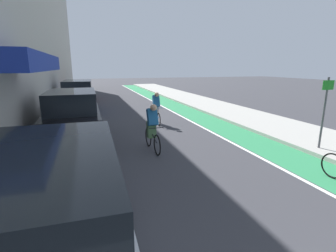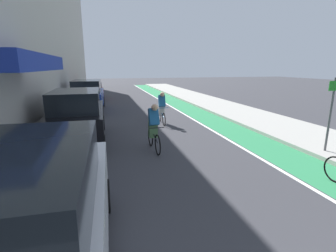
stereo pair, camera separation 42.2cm
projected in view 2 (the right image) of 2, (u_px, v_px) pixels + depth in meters
name	position (u px, v px, depth m)	size (l,w,h in m)	color
ground_plane	(139.00, 111.00, 16.09)	(92.65, 92.65, 0.00)	#38383D
bike_lane_paint	(181.00, 105.00, 18.79)	(1.60, 42.12, 0.00)	#2D8451
lane_divider_stripe	(169.00, 105.00, 18.58)	(0.12, 42.12, 0.00)	white
sidewalk_right	(211.00, 103.00, 19.37)	(3.29, 42.12, 0.14)	#A8A59E
building_facade_left	(33.00, 11.00, 15.10)	(4.15, 42.12, 12.16)	#B2ADA3
parked_suv_white	(26.00, 223.00, 2.94)	(1.97, 4.44, 1.98)	silver
parked_suv_black	(78.00, 116.00, 9.29)	(1.88, 4.46, 1.98)	black
parked_suv_blue	(88.00, 95.00, 15.95)	(2.02, 4.67, 1.98)	navy
parked_sedan_red	(92.00, 90.00, 21.81)	(2.03, 4.38, 1.53)	red
cyclist_mid	(154.00, 127.00, 8.47)	(0.48, 1.74, 1.63)	black
cyclist_trailing	(162.00, 107.00, 12.47)	(0.48, 1.69, 1.60)	black
street_sign_post	(331.00, 108.00, 7.84)	(0.44, 0.07, 2.34)	#4C4C51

